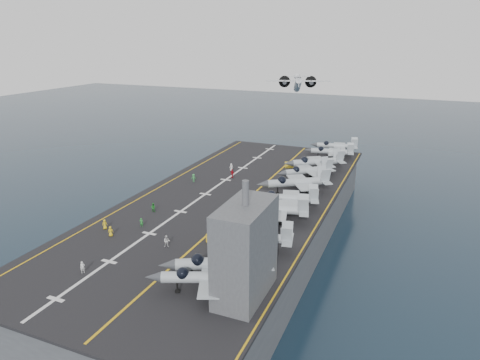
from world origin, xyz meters
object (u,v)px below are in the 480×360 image
at_px(island_superstructure, 245,240).
at_px(transport_plane, 298,85).
at_px(fighter_jet_0, 207,276).
at_px(tow_cart_a, 215,238).

xyz_separation_m(island_superstructure, transport_plane, (-19.60, 92.43, 8.51)).
distance_m(fighter_jet_0, tow_cart_a, 14.19).
xyz_separation_m(tow_cart_a, transport_plane, (-9.75, 80.93, 15.33)).
bearing_deg(island_superstructure, tow_cart_a, 130.58).
distance_m(island_superstructure, fighter_jet_0, 6.96).
bearing_deg(transport_plane, island_superstructure, -78.03).
bearing_deg(fighter_jet_0, transport_plane, 99.16).
xyz_separation_m(fighter_jet_0, transport_plane, (-15.14, 93.95, 13.64)).
relative_size(island_superstructure, transport_plane, 0.63).
height_order(fighter_jet_0, transport_plane, transport_plane).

